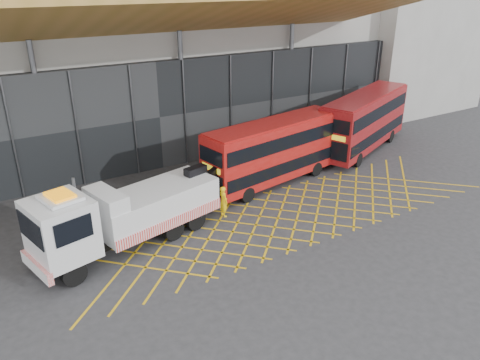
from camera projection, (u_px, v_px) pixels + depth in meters
ground_plane at (208, 239)px, 26.24m from camera, size 120.00×120.00×0.00m
road_markings at (288, 215)px, 28.89m from camera, size 27.96×7.16×0.01m
construction_building at (121, 37)px, 37.96m from camera, size 55.00×23.97×18.00m
east_building at (402, 12)px, 49.90m from camera, size 15.00×12.00×20.00m
recovery_truck at (123, 214)px, 24.75m from camera, size 12.42×5.37×4.33m
bus_towed at (275, 149)px, 32.45m from camera, size 11.36×4.38×4.52m
bus_second at (365, 120)px, 38.58m from camera, size 11.92×7.09×4.81m
worker at (223, 201)px, 28.44m from camera, size 0.48×0.72×1.97m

